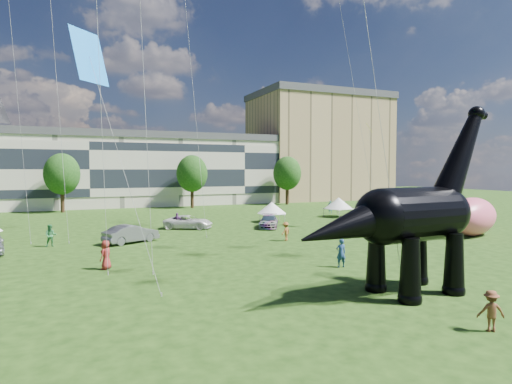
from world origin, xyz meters
name	(u,v)px	position (x,y,z in m)	size (l,w,h in m)	color
ground	(309,304)	(0.00, 0.00, 0.00)	(220.00, 220.00, 0.00)	#16330C
terrace_row	(89,172)	(-8.00, 62.00, 6.00)	(78.00, 11.00, 12.00)	beige
apartment_block	(319,149)	(40.00, 65.00, 11.00)	(28.00, 18.00, 22.00)	tan
tree_mid_left	(62,171)	(-12.00, 53.00, 6.29)	(5.20, 5.20, 9.44)	#382314
tree_mid_right	(192,171)	(8.00, 53.00, 6.29)	(5.20, 5.20, 9.44)	#382314
tree_far_right	(287,171)	(26.00, 53.00, 6.29)	(5.20, 5.20, 9.44)	#382314
dinosaur_sculpture	(408,218)	(5.56, -0.43, 3.94)	(12.80, 3.75, 10.44)	black
car_grey	(131,234)	(-5.76, 21.19, 0.81)	(1.70, 4.89, 1.61)	slate
car_white	(188,222)	(1.09, 28.04, 0.73)	(2.43, 5.28, 1.47)	silver
car_dark	(269,221)	(9.51, 25.35, 0.70)	(1.96, 4.82, 1.40)	#595960
gazebo_near	(272,208)	(12.03, 29.92, 1.74)	(4.22, 4.22, 2.48)	white
gazebo_far	(339,203)	(22.93, 31.63, 1.87)	(4.65, 4.65, 2.66)	silver
inflatable_pink	(472,217)	(25.53, 12.48, 1.87)	(7.46, 3.73, 3.73)	#F15D7F
visitors	(197,239)	(-1.23, 15.83, 0.88)	(51.61, 42.89, 1.90)	#9B554D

